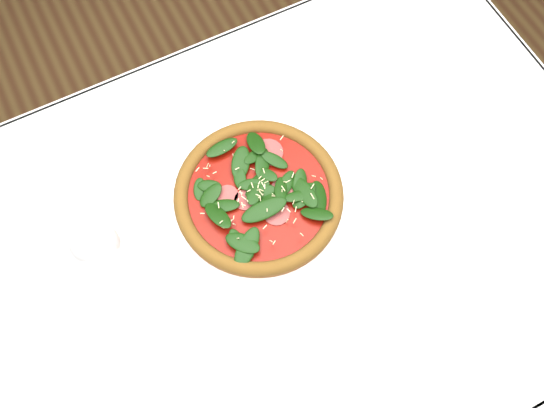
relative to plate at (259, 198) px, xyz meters
name	(u,v)px	position (x,y,z in m)	size (l,w,h in m)	color
ground	(268,335)	(-0.02, -0.07, -0.76)	(6.00, 6.00, 0.00)	brown
dining_table	(266,262)	(-0.02, -0.07, -0.11)	(1.21, 0.81, 0.75)	white
plate	(259,198)	(0.00, 0.00, 0.00)	(0.32, 0.32, 0.01)	white
pizza	(259,194)	(0.00, 0.00, 0.02)	(0.33, 0.33, 0.04)	brown
wine_glass	(96,247)	(-0.25, -0.01, 0.12)	(0.07, 0.07, 0.18)	silver
saucer_near	(514,273)	(0.29, -0.29, 0.00)	(0.15, 0.15, 0.01)	white
saucer_far	(468,58)	(0.46, 0.08, 0.00)	(0.12, 0.12, 0.01)	white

